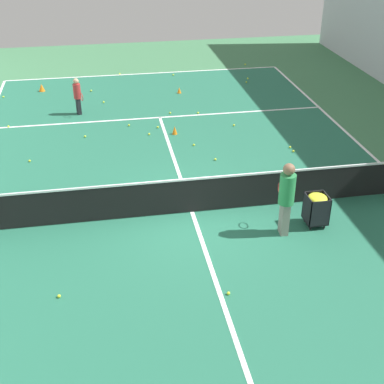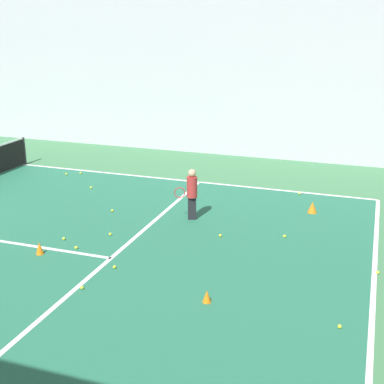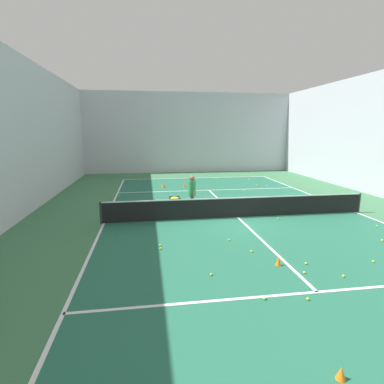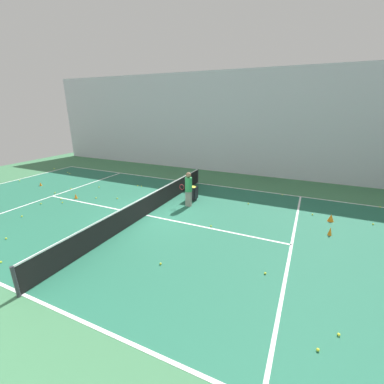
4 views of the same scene
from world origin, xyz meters
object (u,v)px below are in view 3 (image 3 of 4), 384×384
training_cone_1 (185,185)px  ball_cart (175,202)px  tennis_net (238,207)px  coach_at_net (192,191)px

training_cone_1 → ball_cart: bearing=-101.1°
tennis_net → coach_at_net: bearing=146.2°
ball_cart → tennis_net: bearing=-21.4°
ball_cart → training_cone_1: (1.33, 6.77, -0.40)m
tennis_net → ball_cart: tennis_net is taller
training_cone_1 → coach_at_net: bearing=-94.1°
tennis_net → ball_cart: 3.02m
ball_cart → training_cone_1: bearing=78.9°
coach_at_net → ball_cart: 1.00m
tennis_net → ball_cart: size_ratio=14.89×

